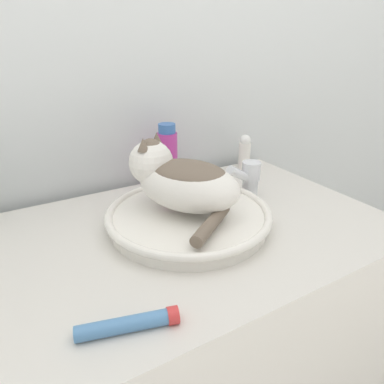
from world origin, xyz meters
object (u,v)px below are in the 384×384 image
at_px(faucet, 249,178).
at_px(cream_tube, 130,324).
at_px(cat, 181,179).
at_px(shampoo_bottle_tall, 168,157).
at_px(deodorant_stick, 244,153).

distance_m(faucet, cream_tube, 0.56).
bearing_deg(cat, shampoo_bottle_tall, -52.84).
relative_size(faucet, shampoo_bottle_tall, 0.63).
bearing_deg(deodorant_stick, shampoo_bottle_tall, -180.00).
distance_m(deodorant_stick, shampoo_bottle_tall, 0.30).
relative_size(deodorant_stick, shampoo_bottle_tall, 0.64).
height_order(cat, cream_tube, cat).
bearing_deg(shampoo_bottle_tall, faucet, -51.46).
bearing_deg(cat, deodorant_stick, -92.35).
bearing_deg(deodorant_stick, cat, -148.44).
height_order(cat, faucet, cat).
xyz_separation_m(cat, shampoo_bottle_tall, (0.08, 0.23, -0.02)).
bearing_deg(cream_tube, shampoo_bottle_tall, 57.44).
bearing_deg(cream_tube, faucet, 32.16).
relative_size(shampoo_bottle_tall, cream_tube, 1.20).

